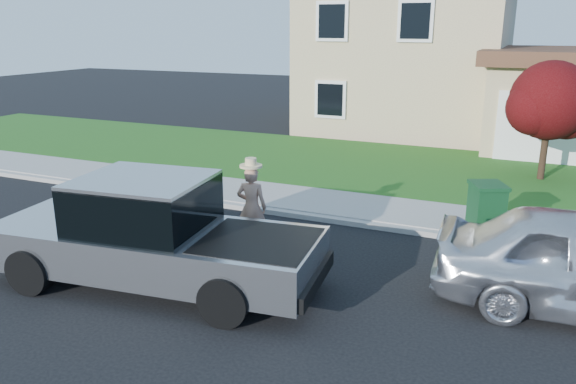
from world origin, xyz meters
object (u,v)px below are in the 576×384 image
object	(u,v)px
pickup_truck	(152,236)
ornamental_tree	(551,104)
woman	(252,206)
trash_bin	(486,208)

from	to	relation	value
pickup_truck	ornamental_tree	xyz separation A→B (m)	(6.27, 10.21, 1.38)
pickup_truck	woman	world-z (taller)	pickup_truck
pickup_truck	woman	distance (m)	2.40
pickup_truck	ornamental_tree	size ratio (longest dim) A/B	1.79
woman	trash_bin	bearing A→B (deg)	-161.03
ornamental_tree	trash_bin	distance (m)	5.87
ornamental_tree	trash_bin	bearing A→B (deg)	-101.58
ornamental_tree	trash_bin	xyz separation A→B (m)	(-1.13, -5.53, -1.58)
woman	trash_bin	xyz separation A→B (m)	(4.37, 2.39, -0.19)
woman	ornamental_tree	world-z (taller)	ornamental_tree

